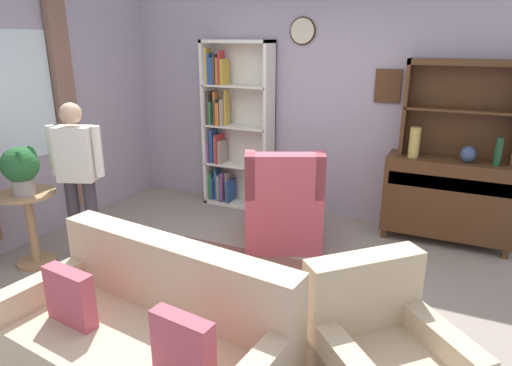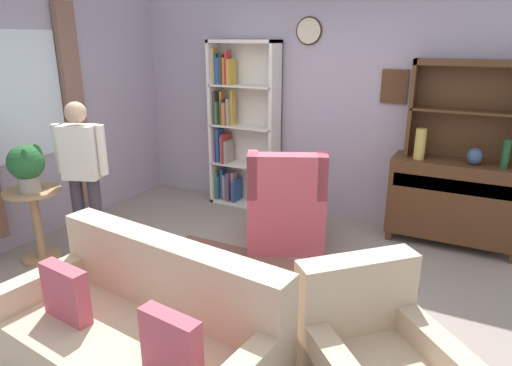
{
  "view_description": "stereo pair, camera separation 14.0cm",
  "coord_description": "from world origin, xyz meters",
  "px_view_note": "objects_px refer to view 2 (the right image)",
  "views": [
    {
      "loc": [
        1.61,
        -3.06,
        2.11
      ],
      "look_at": [
        0.1,
        0.2,
        0.95
      ],
      "focal_mm": 31.39,
      "sensor_mm": 36.0,
      "label": 1
    },
    {
      "loc": [
        1.73,
        -3.0,
        2.11
      ],
      "look_at": [
        0.1,
        0.2,
        0.95
      ],
      "focal_mm": 31.39,
      "sensor_mm": 36.0,
      "label": 2
    }
  ],
  "objects_px": {
    "vase_round": "(475,156)",
    "wingback_chair": "(286,211)",
    "potted_plant_large": "(27,165)",
    "bottle_wine": "(506,154)",
    "vase_tall": "(420,144)",
    "sideboard_hutch": "(470,97)",
    "bookshelf": "(239,129)",
    "coffee_table": "(218,277)",
    "book_stack": "(215,264)",
    "sideboard": "(454,199)",
    "person_reading": "(83,169)",
    "couch_floral": "(140,342)",
    "plant_stand": "(36,217)"
  },
  "relations": [
    {
      "from": "vase_round",
      "to": "wingback_chair",
      "type": "xyz_separation_m",
      "value": [
        -1.69,
        -0.75,
        -0.62
      ]
    },
    {
      "from": "potted_plant_large",
      "to": "bottle_wine",
      "type": "bearing_deg",
      "value": 29.16
    },
    {
      "from": "vase_tall",
      "to": "wingback_chair",
      "type": "bearing_deg",
      "value": -147.93
    },
    {
      "from": "wingback_chair",
      "to": "sideboard_hutch",
      "type": "bearing_deg",
      "value": 30.6
    },
    {
      "from": "bookshelf",
      "to": "coffee_table",
      "type": "relative_size",
      "value": 2.62
    },
    {
      "from": "bottle_wine",
      "to": "book_stack",
      "type": "distance_m",
      "value": 2.96
    },
    {
      "from": "sideboard_hutch",
      "to": "vase_round",
      "type": "distance_m",
      "value": 0.6
    },
    {
      "from": "sideboard",
      "to": "coffee_table",
      "type": "distance_m",
      "value": 2.72
    },
    {
      "from": "wingback_chair",
      "to": "vase_round",
      "type": "bearing_deg",
      "value": 23.85
    },
    {
      "from": "coffee_table",
      "to": "book_stack",
      "type": "xyz_separation_m",
      "value": [
        -0.03,
        0.01,
        0.1
      ]
    },
    {
      "from": "bookshelf",
      "to": "bottle_wine",
      "type": "distance_m",
      "value": 3.02
    },
    {
      "from": "person_reading",
      "to": "book_stack",
      "type": "distance_m",
      "value": 1.79
    },
    {
      "from": "person_reading",
      "to": "sideboard_hutch",
      "type": "bearing_deg",
      "value": 32.22
    },
    {
      "from": "sideboard_hutch",
      "to": "wingback_chair",
      "type": "xyz_separation_m",
      "value": [
        -1.56,
        -0.92,
        -1.18
      ]
    },
    {
      "from": "vase_tall",
      "to": "couch_floral",
      "type": "distance_m",
      "value": 3.33
    },
    {
      "from": "potted_plant_large",
      "to": "person_reading",
      "type": "height_order",
      "value": "person_reading"
    },
    {
      "from": "vase_round",
      "to": "couch_floral",
      "type": "relative_size",
      "value": 0.09
    },
    {
      "from": "sideboard_hutch",
      "to": "plant_stand",
      "type": "bearing_deg",
      "value": -147.0
    },
    {
      "from": "vase_tall",
      "to": "vase_round",
      "type": "xyz_separation_m",
      "value": [
        0.52,
        0.01,
        -0.07
      ]
    },
    {
      "from": "bookshelf",
      "to": "wingback_chair",
      "type": "relative_size",
      "value": 2.0
    },
    {
      "from": "vase_tall",
      "to": "potted_plant_large",
      "type": "xyz_separation_m",
      "value": [
        -3.15,
        -2.2,
        -0.08
      ]
    },
    {
      "from": "potted_plant_large",
      "to": "book_stack",
      "type": "relative_size",
      "value": 2.55
    },
    {
      "from": "vase_tall",
      "to": "book_stack",
      "type": "distance_m",
      "value": 2.53
    },
    {
      "from": "bookshelf",
      "to": "vase_tall",
      "type": "xyz_separation_m",
      "value": [
        2.23,
        -0.16,
        0.07
      ]
    },
    {
      "from": "sideboard_hutch",
      "to": "vase_tall",
      "type": "height_order",
      "value": "sideboard_hutch"
    },
    {
      "from": "sideboard",
      "to": "bottle_wine",
      "type": "xyz_separation_m",
      "value": [
        0.39,
        -0.09,
        0.55
      ]
    },
    {
      "from": "coffee_table",
      "to": "couch_floral",
      "type": "bearing_deg",
      "value": -93.44
    },
    {
      "from": "plant_stand",
      "to": "book_stack",
      "type": "height_order",
      "value": "plant_stand"
    },
    {
      "from": "wingback_chair",
      "to": "book_stack",
      "type": "bearing_deg",
      "value": -88.82
    },
    {
      "from": "sideboard",
      "to": "book_stack",
      "type": "relative_size",
      "value": 7.3
    },
    {
      "from": "person_reading",
      "to": "bottle_wine",
      "type": "bearing_deg",
      "value": 26.91
    },
    {
      "from": "sideboard_hutch",
      "to": "vase_round",
      "type": "height_order",
      "value": "sideboard_hutch"
    },
    {
      "from": "vase_tall",
      "to": "wingback_chair",
      "type": "relative_size",
      "value": 0.3
    },
    {
      "from": "sideboard_hutch",
      "to": "vase_tall",
      "type": "xyz_separation_m",
      "value": [
        -0.39,
        -0.19,
        -0.48
      ]
    },
    {
      "from": "wingback_chair",
      "to": "book_stack",
      "type": "height_order",
      "value": "wingback_chair"
    },
    {
      "from": "sideboard_hutch",
      "to": "couch_floral",
      "type": "height_order",
      "value": "sideboard_hutch"
    },
    {
      "from": "plant_stand",
      "to": "book_stack",
      "type": "xyz_separation_m",
      "value": [
        2.07,
        -0.02,
        0.01
      ]
    },
    {
      "from": "vase_tall",
      "to": "wingback_chair",
      "type": "xyz_separation_m",
      "value": [
        -1.17,
        -0.73,
        -0.7
      ]
    },
    {
      "from": "plant_stand",
      "to": "book_stack",
      "type": "bearing_deg",
      "value": -0.65
    },
    {
      "from": "bottle_wine",
      "to": "plant_stand",
      "type": "height_order",
      "value": "bottle_wine"
    },
    {
      "from": "sideboard_hutch",
      "to": "vase_tall",
      "type": "bearing_deg",
      "value": -154.11
    },
    {
      "from": "person_reading",
      "to": "coffee_table",
      "type": "bearing_deg",
      "value": -10.9
    },
    {
      "from": "person_reading",
      "to": "book_stack",
      "type": "height_order",
      "value": "person_reading"
    },
    {
      "from": "bookshelf",
      "to": "book_stack",
      "type": "bearing_deg",
      "value": -65.0
    },
    {
      "from": "potted_plant_large",
      "to": "person_reading",
      "type": "xyz_separation_m",
      "value": [
        0.31,
        0.35,
        -0.1
      ]
    },
    {
      "from": "vase_tall",
      "to": "potted_plant_large",
      "type": "distance_m",
      "value": 3.84
    },
    {
      "from": "sideboard",
      "to": "couch_floral",
      "type": "bearing_deg",
      "value": -116.63
    },
    {
      "from": "bookshelf",
      "to": "coffee_table",
      "type": "xyz_separation_m",
      "value": [
        1.12,
        -2.34,
        -0.66
      ]
    },
    {
      "from": "sideboard",
      "to": "vase_round",
      "type": "distance_m",
      "value": 0.52
    },
    {
      "from": "couch_floral",
      "to": "person_reading",
      "type": "height_order",
      "value": "person_reading"
    }
  ]
}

